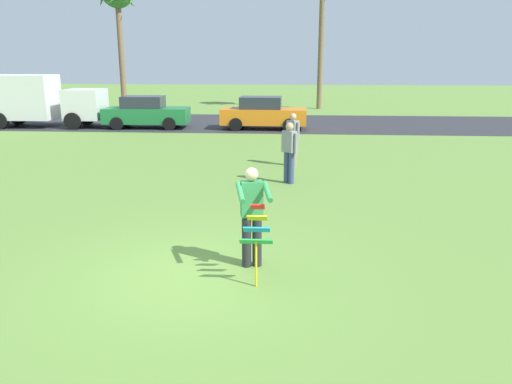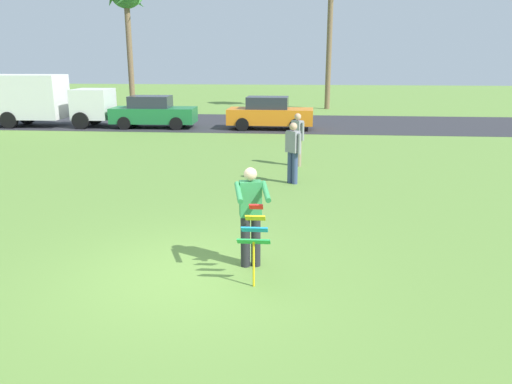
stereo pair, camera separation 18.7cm
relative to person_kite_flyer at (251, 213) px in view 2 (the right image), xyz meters
The scene contains 9 objects.
ground_plane 1.46m from the person_kite_flyer, 155.19° to the right, with size 120.00×120.00×0.00m, color olive.
road_strip 19.59m from the person_kite_flyer, 92.93° to the left, with size 120.00×8.00×0.01m, color #2D2D33.
person_kite_flyer is the anchor object (origin of this frame).
kite_held 0.64m from the person_kite_flyer, 78.74° to the right, with size 0.51×0.63×1.22m.
parked_truck_white_box 21.36m from the person_kite_flyer, 126.61° to the left, with size 6.76×2.26×2.62m.
parked_car_green 18.41m from the person_kite_flyer, 111.43° to the left, with size 4.26×1.95×1.60m.
parked_car_orange 17.16m from the person_kite_flyer, 92.68° to the left, with size 4.23×1.90×1.60m.
person_walker_near 8.44m from the person_kite_flyer, 85.44° to the left, with size 0.43×0.43×1.73m.
person_walker_far 6.03m from the person_kite_flyer, 84.51° to the left, with size 0.45×0.41×1.73m.
Camera 2 is at (1.83, -7.56, 3.48)m, focal length 35.47 mm.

